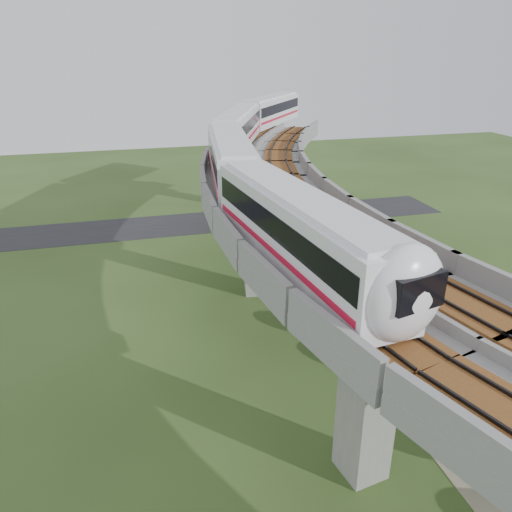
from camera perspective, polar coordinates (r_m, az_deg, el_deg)
The scene contains 13 objects.
ground at distance 35.52m, azimuth 2.98°, elevation -11.61°, with size 160.00×160.00×0.00m, color #32471C.
dirt_lot at distance 40.09m, azimuth 23.63°, elevation -9.33°, with size 18.00×26.00×0.04m, color gray.
asphalt_road at distance 61.86m, azimuth -5.41°, elevation 3.91°, with size 60.00×8.00×0.03m, color #232326.
viaduct at distance 32.62m, azimuth 9.77°, elevation 2.74°, with size 19.58×73.98×11.40m.
metro_train at distance 44.42m, azimuth 0.25°, elevation 12.83°, with size 19.43×59.44×3.64m.
fence at distance 38.81m, azimuth 17.01°, elevation -8.13°, with size 3.87×38.73×1.50m.
tree_0 at distance 57.01m, azimuth 7.56°, elevation 4.09°, with size 2.29×2.29×2.84m.
tree_1 at distance 51.27m, azimuth 7.60°, elevation 2.10°, with size 2.06×2.06×2.92m.
tree_2 at distance 44.73m, azimuth 7.70°, elevation -1.22°, with size 2.42×2.42×2.99m.
tree_3 at distance 36.85m, azimuth 11.36°, elevation -6.53°, with size 2.50×2.50×3.35m.
tree_4 at distance 34.19m, azimuth 17.25°, elevation -10.58°, with size 2.97×2.97×3.10m.
tree_5 at distance 29.46m, azimuth 25.12°, elevation -18.59°, with size 2.37×2.37×2.66m.
car_dark at distance 43.29m, azimuth 23.81°, elevation -5.98°, with size 1.62×3.98×1.16m, color black.
Camera 1 is at (-9.18, -27.76, 20.18)m, focal length 35.00 mm.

